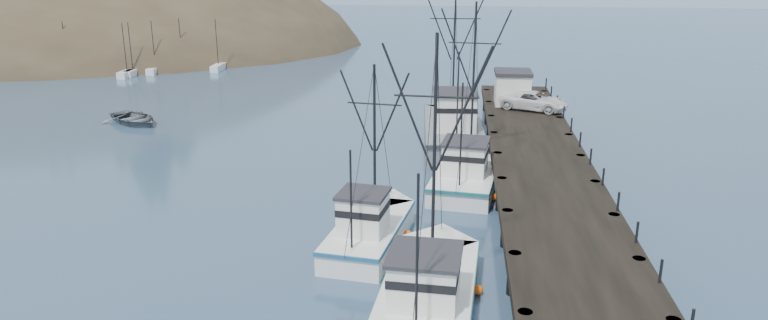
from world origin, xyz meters
TOP-DOWN VIEW (x-y plane):
  - ground at (0.00, 0.00)m, footprint 400.00×400.00m
  - pier at (14.00, 16.00)m, footprint 6.00×44.00m
  - distant_ridge at (10.00, 170.00)m, footprint 360.00×40.00m
  - moored_sailboats at (-33.23, 53.99)m, footprint 25.09×19.30m
  - trawler_near at (7.76, -0.56)m, footprint 4.51×11.73m
  - trawler_mid at (4.52, 5.58)m, footprint 4.23×9.39m
  - trawler_far at (9.55, 15.59)m, footprint 5.01×11.59m
  - work_vessel at (8.46, 24.40)m, footprint 5.00×14.53m
  - pier_shed at (13.27, 30.31)m, footprint 3.00×3.20m
  - pickup_truck at (14.89, 28.27)m, footprint 5.86×4.32m
  - motorboat at (-18.86, 28.06)m, footprint 7.07×6.70m

SIDE VIEW (x-z plane):
  - ground at x=0.00m, z-range 0.00..0.00m
  - distant_ridge at x=10.00m, z-range -13.00..13.00m
  - motorboat at x=-18.86m, z-range -0.60..0.60m
  - moored_sailboats at x=-33.23m, z-range -2.84..3.51m
  - trawler_mid at x=4.52m, z-range -3.94..5.57m
  - trawler_near at x=7.76m, z-range -5.08..6.71m
  - trawler_far at x=9.55m, z-range -5.05..6.69m
  - work_vessel at x=8.46m, z-range -4.92..7.37m
  - pier at x=14.00m, z-range 0.69..2.69m
  - pickup_truck at x=14.89m, z-range 2.00..3.48m
  - pier_shed at x=13.27m, z-range 2.02..4.82m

